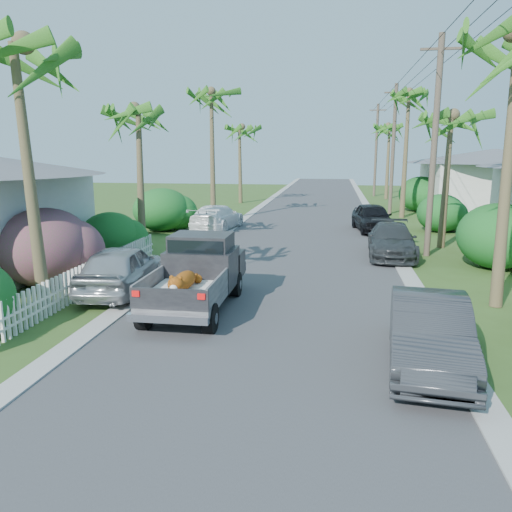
% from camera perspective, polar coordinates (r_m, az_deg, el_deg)
% --- Properties ---
extents(ground, '(120.00, 120.00, 0.00)m').
position_cam_1_polar(ground, '(10.06, -1.02, -14.04)').
color(ground, '#38551F').
rests_on(ground, ground).
extents(road, '(8.00, 100.00, 0.02)m').
position_cam_1_polar(road, '(34.24, 6.16, 4.40)').
color(road, '#38383A').
rests_on(road, ground).
extents(curb_left, '(0.60, 100.00, 0.06)m').
position_cam_1_polar(curb_left, '(34.70, -0.97, 4.60)').
color(curb_left, '#A5A39E').
rests_on(curb_left, ground).
extents(curb_right, '(0.60, 100.00, 0.06)m').
position_cam_1_polar(curb_right, '(34.31, 13.37, 4.19)').
color(curb_right, '#A5A39E').
rests_on(curb_right, ground).
extents(pickup_truck, '(1.98, 5.12, 2.06)m').
position_cam_1_polar(pickup_truck, '(14.49, -6.47, -1.75)').
color(pickup_truck, black).
rests_on(pickup_truck, ground).
extents(parked_car_rn, '(1.98, 4.54, 1.45)m').
position_cam_1_polar(parked_car_rn, '(11.01, 19.18, -8.31)').
color(parked_car_rn, '#303236').
rests_on(parked_car_rn, ground).
extents(parked_car_rm, '(2.15, 4.83, 1.38)m').
position_cam_1_polar(parked_car_rm, '(21.95, 15.25, 1.69)').
color(parked_car_rm, '#303335').
rests_on(parked_car_rm, ground).
extents(parked_car_rf, '(2.43, 4.76, 1.55)m').
position_cam_1_polar(parked_car_rf, '(28.72, 13.18, 4.28)').
color(parked_car_rf, black).
rests_on(parked_car_rf, ground).
extents(parked_car_ln, '(2.22, 4.67, 1.54)m').
position_cam_1_polar(parked_car_ln, '(16.33, -15.11, -1.40)').
color(parked_car_ln, '#A8ABAF').
rests_on(parked_car_ln, ground).
extents(parked_car_lf, '(2.56, 5.08, 1.42)m').
position_cam_1_polar(parked_car_lf, '(28.71, -4.47, 4.41)').
color(parked_car_lf, white).
rests_on(parked_car_lf, ground).
extents(palm_l_a, '(4.40, 4.40, 8.20)m').
position_cam_1_polar(palm_l_a, '(14.45, -25.62, 20.86)').
color(palm_l_a, brown).
rests_on(palm_l_a, ground).
extents(palm_l_b, '(4.40, 4.40, 7.40)m').
position_cam_1_polar(palm_l_b, '(22.60, -13.44, 15.97)').
color(palm_l_b, brown).
rests_on(palm_l_b, ground).
extents(palm_l_c, '(4.40, 4.40, 9.20)m').
position_cam_1_polar(palm_l_c, '(32.03, -5.14, 18.09)').
color(palm_l_c, brown).
rests_on(palm_l_c, ground).
extents(palm_l_d, '(4.40, 4.40, 7.70)m').
position_cam_1_polar(palm_l_d, '(43.72, -1.87, 14.50)').
color(palm_l_d, brown).
rests_on(palm_l_d, ground).
extents(palm_r_b, '(4.40, 4.40, 7.20)m').
position_cam_1_polar(palm_r_b, '(24.50, 21.41, 14.69)').
color(palm_r_b, brown).
rests_on(palm_r_b, ground).
extents(palm_r_c, '(4.40, 4.40, 9.40)m').
position_cam_1_polar(palm_r_c, '(35.42, 17.10, 17.34)').
color(palm_r_c, brown).
rests_on(palm_r_c, ground).
extents(palm_r_d, '(4.40, 4.40, 8.00)m').
position_cam_1_polar(palm_r_d, '(49.22, 15.04, 14.16)').
color(palm_r_d, brown).
rests_on(palm_r_d, ground).
extents(shrub_l_b, '(3.00, 3.30, 2.60)m').
position_cam_1_polar(shrub_l_b, '(17.88, -22.91, 0.93)').
color(shrub_l_b, '#B3196B').
rests_on(shrub_l_b, ground).
extents(shrub_l_c, '(2.40, 2.64, 2.00)m').
position_cam_1_polar(shrub_l_c, '(21.21, -16.31, 2.14)').
color(shrub_l_c, '#164F1D').
rests_on(shrub_l_c, ground).
extents(shrub_l_d, '(3.20, 3.52, 2.40)m').
position_cam_1_polar(shrub_l_d, '(28.74, -10.70, 5.24)').
color(shrub_l_d, '#164F1D').
rests_on(shrub_l_d, ground).
extents(shrub_r_b, '(3.00, 3.30, 2.50)m').
position_cam_1_polar(shrub_r_b, '(21.11, 25.92, 2.07)').
color(shrub_r_b, '#164F1D').
rests_on(shrub_r_b, ground).
extents(shrub_r_c, '(2.60, 2.86, 2.10)m').
position_cam_1_polar(shrub_r_c, '(29.71, 20.37, 4.63)').
color(shrub_r_c, '#164F1D').
rests_on(shrub_r_c, ground).
extents(shrub_r_d, '(3.20, 3.52, 2.60)m').
position_cam_1_polar(shrub_r_d, '(39.57, 18.30, 6.75)').
color(shrub_r_d, '#164F1D').
rests_on(shrub_r_d, ground).
extents(picket_fence, '(0.10, 11.00, 1.00)m').
position_cam_1_polar(picket_fence, '(16.74, -18.32, -2.23)').
color(picket_fence, white).
rests_on(picket_fence, ground).
extents(house_right_far, '(9.00, 8.00, 4.60)m').
position_cam_1_polar(house_right_far, '(40.63, 25.40, 7.49)').
color(house_right_far, silver).
rests_on(house_right_far, ground).
extents(utility_pole_b, '(1.60, 0.26, 9.00)m').
position_cam_1_polar(utility_pole_b, '(22.29, 19.69, 11.68)').
color(utility_pole_b, brown).
rests_on(utility_pole_b, ground).
extents(utility_pole_c, '(1.60, 0.26, 9.00)m').
position_cam_1_polar(utility_pole_c, '(37.14, 15.40, 11.73)').
color(utility_pole_c, brown).
rests_on(utility_pole_c, ground).
extents(utility_pole_d, '(1.60, 0.26, 9.00)m').
position_cam_1_polar(utility_pole_d, '(52.08, 13.56, 11.73)').
color(utility_pole_d, brown).
rests_on(utility_pole_d, ground).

